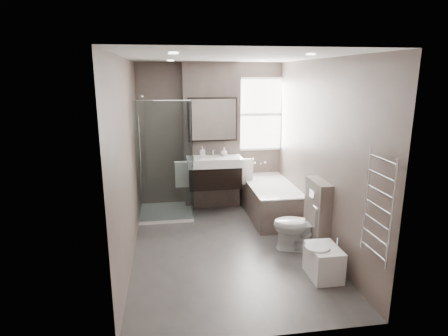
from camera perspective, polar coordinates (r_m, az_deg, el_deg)
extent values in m
cube|color=#44403E|center=(5.45, 0.52, -12.21)|extent=(2.65, 3.85, 0.05)
cube|color=silver|center=(4.89, 0.59, 16.84)|extent=(2.65, 3.85, 0.05)
cube|color=#64564D|center=(6.88, -2.04, 4.97)|extent=(2.65, 0.05, 2.60)
cube|color=#64564D|center=(3.19, 6.16, -5.97)|extent=(2.65, 0.05, 2.60)
cube|color=#64564D|center=(4.97, -14.70, 0.96)|extent=(0.05, 3.85, 2.60)
cube|color=#64564D|center=(5.38, 14.64, 1.93)|extent=(0.05, 3.85, 2.60)
cube|color=#5F524B|center=(6.73, -1.89, 4.77)|extent=(1.00, 0.25, 2.60)
cube|color=black|center=(6.53, -1.48, -1.27)|extent=(0.90, 0.45, 0.38)
cube|color=white|center=(6.46, -1.49, 1.00)|extent=(0.95, 0.47, 0.15)
cylinder|color=silver|center=(6.60, -1.68, 2.47)|extent=(0.03, 0.03, 0.12)
cylinder|color=silver|center=(6.53, -1.62, 2.84)|extent=(0.02, 0.12, 0.02)
cube|color=black|center=(6.53, -1.75, 7.41)|extent=(0.86, 0.06, 0.76)
cube|color=white|center=(6.49, -1.70, 7.37)|extent=(0.80, 0.02, 0.70)
cube|color=silver|center=(6.45, -6.40, -1.00)|extent=(0.24, 0.06, 0.44)
cube|color=silver|center=(6.59, 3.38, -0.61)|extent=(0.24, 0.06, 0.44)
cube|color=white|center=(6.70, -8.75, -6.69)|extent=(0.90, 0.90, 0.06)
cube|color=white|center=(5.98, -9.08, 0.78)|extent=(0.88, 0.01, 1.94)
cube|color=white|center=(6.43, -5.12, 1.83)|extent=(0.01, 0.88, 1.94)
cylinder|color=silver|center=(6.39, -12.75, 3.47)|extent=(0.02, 0.02, 1.00)
cube|color=#5F524B|center=(6.52, 7.04, -4.95)|extent=(0.75, 1.60, 0.55)
cube|color=white|center=(6.43, 7.11, -2.59)|extent=(0.75, 1.60, 0.03)
cube|color=white|center=(6.45, 7.09, -3.14)|extent=(0.61, 1.42, 0.12)
cube|color=white|center=(6.95, 5.44, 8.13)|extent=(0.98, 0.04, 1.33)
cube|color=white|center=(6.92, 5.49, 8.11)|extent=(0.90, 0.01, 1.25)
cube|color=white|center=(6.92, 5.50, 8.11)|extent=(0.90, 0.01, 0.05)
imported|color=white|center=(5.34, 11.34, -8.58)|extent=(0.79, 0.59, 0.71)
cube|color=#5F524B|center=(5.34, 14.01, -7.09)|extent=(0.18, 0.55, 1.00)
cube|color=silver|center=(5.20, 13.25, -3.89)|extent=(0.01, 0.16, 0.11)
cube|color=white|center=(4.80, 14.93, -13.67)|extent=(0.35, 0.48, 0.39)
cylinder|color=white|center=(4.68, 13.97, -11.78)|extent=(0.29, 0.29, 0.05)
cylinder|color=silver|center=(4.75, 16.93, -10.63)|extent=(0.02, 0.02, 0.10)
cylinder|color=silver|center=(3.84, 24.18, -6.54)|extent=(0.03, 0.03, 1.10)
cylinder|color=silver|center=(4.21, 20.84, -4.45)|extent=(0.03, 0.03, 1.10)
cube|color=silver|center=(4.02, 22.43, -5.45)|extent=(0.02, 0.46, 1.00)
imported|color=white|center=(6.41, -3.31, 2.44)|extent=(0.09, 0.09, 0.19)
imported|color=white|center=(6.55, 0.00, 2.52)|extent=(0.12, 0.12, 0.15)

